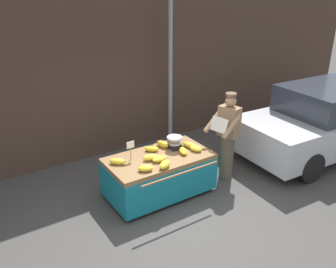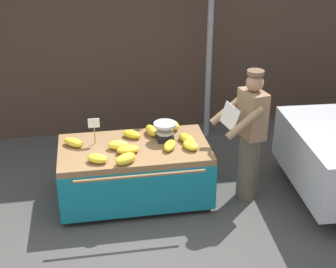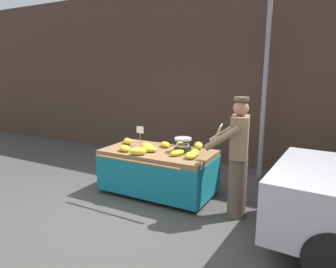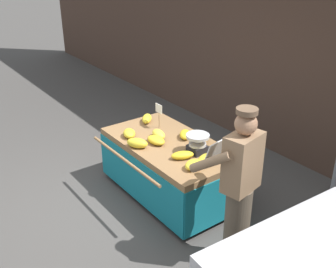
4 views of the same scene
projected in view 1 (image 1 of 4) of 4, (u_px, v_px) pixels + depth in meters
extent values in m
plane|color=#423F3D|center=(180.00, 223.00, 5.73)|extent=(60.00, 60.00, 0.00)
cube|color=#473328|center=(95.00, 66.00, 7.33)|extent=(16.00, 0.24, 3.89)
cylinder|color=gray|center=(170.00, 74.00, 7.81)|extent=(0.09, 0.09, 3.38)
cube|color=olive|center=(159.00, 158.00, 6.23)|extent=(1.83, 0.99, 0.08)
cylinder|color=black|center=(117.00, 191.00, 5.96)|extent=(0.05, 0.69, 0.69)
cylinder|color=#B7B7BC|center=(115.00, 191.00, 5.94)|extent=(0.01, 0.12, 0.12)
cylinder|color=black|center=(196.00, 165.00, 6.80)|extent=(0.05, 0.69, 0.69)
cylinder|color=#B7B7BC|center=(198.00, 164.00, 6.81)|extent=(0.01, 0.12, 0.12)
cylinder|color=#4C4742|center=(147.00, 168.00, 6.70)|extent=(0.05, 0.05, 0.67)
cube|color=#147284|center=(175.00, 188.00, 5.99)|extent=(1.83, 0.02, 0.60)
cube|color=#147284|center=(145.00, 164.00, 6.75)|extent=(1.83, 0.02, 0.60)
cube|color=#147284|center=(112.00, 191.00, 5.91)|extent=(0.02, 0.99, 0.60)
cube|color=#147284|center=(200.00, 162.00, 6.83)|extent=(0.02, 0.99, 0.60)
cylinder|color=olive|center=(181.00, 174.00, 5.71)|extent=(1.47, 0.04, 0.04)
cube|color=black|center=(175.00, 146.00, 6.49)|extent=(0.20, 0.20, 0.09)
cylinder|color=#B7B7BC|center=(175.00, 141.00, 6.45)|extent=(0.02, 0.02, 0.11)
cylinder|color=#B7B7BC|center=(175.00, 138.00, 6.42)|extent=(0.28, 0.28, 0.03)
cylinder|color=#B7B7BC|center=(175.00, 143.00, 6.46)|extent=(0.21, 0.21, 0.03)
cylinder|color=#997A51|center=(131.00, 154.00, 6.06)|extent=(0.01, 0.01, 0.22)
cube|color=white|center=(130.00, 145.00, 5.99)|extent=(0.14, 0.01, 0.12)
ellipsoid|color=yellow|center=(165.00, 165.00, 5.82)|extent=(0.30, 0.27, 0.12)
ellipsoid|color=gold|center=(190.00, 145.00, 6.53)|extent=(0.24, 0.32, 0.10)
ellipsoid|color=gold|center=(152.00, 149.00, 6.38)|extent=(0.28, 0.26, 0.10)
ellipsoid|color=yellow|center=(196.00, 148.00, 6.40)|extent=(0.23, 0.27, 0.10)
ellipsoid|color=yellow|center=(150.00, 157.00, 6.07)|extent=(0.27, 0.18, 0.11)
ellipsoid|color=gold|center=(183.00, 151.00, 6.31)|extent=(0.23, 0.30, 0.09)
ellipsoid|color=gold|center=(163.00, 144.00, 6.54)|extent=(0.19, 0.29, 0.12)
ellipsoid|color=yellow|center=(146.00, 168.00, 5.72)|extent=(0.28, 0.24, 0.10)
ellipsoid|color=gold|center=(159.00, 159.00, 6.04)|extent=(0.29, 0.19, 0.09)
ellipsoid|color=yellow|center=(118.00, 161.00, 5.94)|extent=(0.30, 0.28, 0.10)
ellipsoid|color=yellow|center=(173.00, 138.00, 6.78)|extent=(0.22, 0.26, 0.12)
cylinder|color=brown|center=(227.00, 157.00, 6.89)|extent=(0.26, 0.26, 0.88)
cube|color=#8C6B4C|center=(229.00, 122.00, 6.60)|extent=(0.30, 0.42, 0.58)
sphere|color=#9E7051|center=(231.00, 101.00, 6.45)|extent=(0.21, 0.21, 0.21)
cylinder|color=brown|center=(231.00, 94.00, 6.40)|extent=(0.20, 0.20, 0.05)
cylinder|color=#8C6B4C|center=(231.00, 127.00, 6.33)|extent=(0.49, 0.18, 0.37)
cylinder|color=#8C6B4C|center=(213.00, 121.00, 6.60)|extent=(0.49, 0.18, 0.37)
cube|color=silver|center=(219.00, 125.00, 6.41)|extent=(0.15, 0.35, 0.25)
cube|color=#BCBCC1|center=(321.00, 127.00, 7.86)|extent=(3.99, 1.91, 0.70)
cube|color=#2D333D|center=(331.00, 99.00, 7.67)|extent=(2.11, 1.61, 0.56)
cylinder|color=black|center=(311.00, 167.00, 6.80)|extent=(0.61, 0.21, 0.60)
cylinder|color=black|center=(254.00, 138.00, 8.04)|extent=(0.61, 0.21, 0.60)
cylinder|color=black|center=(325.00, 119.00, 9.15)|extent=(0.61, 0.21, 0.60)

